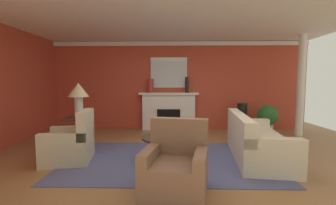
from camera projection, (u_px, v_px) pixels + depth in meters
ground_plane at (175, 161)px, 4.32m from camera, size 9.71×9.71×0.00m
wall_fireplace at (174, 86)px, 7.31m from camera, size 8.07×0.12×2.73m
ceiling_panel at (175, 13)px, 4.39m from camera, size 8.07×6.71×0.06m
crown_moulding at (175, 44)px, 7.13m from camera, size 8.07×0.08×0.12m
area_rug at (169, 160)px, 4.38m from camera, size 3.78×2.41×0.01m
fireplace at (169, 112)px, 7.18m from camera, size 1.80×0.35×1.15m
mantel_mirror at (169, 73)px, 7.19m from camera, size 1.12×0.04×0.92m
sofa at (255, 143)px, 4.47m from camera, size 1.13×2.19×0.85m
armchair_near_window at (71, 145)px, 4.28m from camera, size 0.92×0.92×0.95m
armchair_facing_fireplace at (176, 170)px, 3.06m from camera, size 0.93×0.93×0.95m
coffee_table at (169, 142)px, 4.36m from camera, size 1.00×1.00×0.45m
side_table at (80, 131)px, 5.05m from camera, size 0.56×0.56×0.70m
table_lamp at (78, 93)px, 4.98m from camera, size 0.44×0.44×0.75m
vase_tall_corner at (242, 118)px, 6.84m from camera, size 0.28×0.28×0.85m
vase_mantel_left at (151, 86)px, 7.07m from camera, size 0.17×0.17×0.42m
vase_mantel_right at (187, 85)px, 7.04m from camera, size 0.11×0.11×0.47m
book_red_cover at (175, 135)px, 4.40m from camera, size 0.20×0.17×0.03m
book_art_folio at (166, 134)px, 4.31m from camera, size 0.26×0.18×0.05m
book_small_novel at (163, 129)px, 4.46m from camera, size 0.26×0.24×0.05m
potted_plant at (267, 117)px, 6.48m from camera, size 0.56×0.56×0.83m
column_white at (301, 86)px, 6.30m from camera, size 0.20×0.20×2.73m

